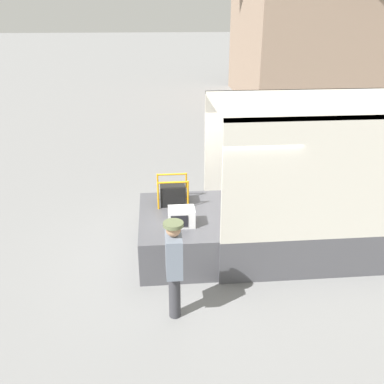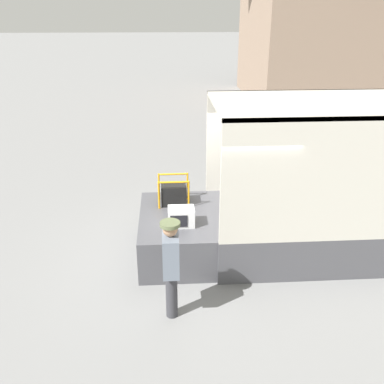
# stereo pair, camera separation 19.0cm
# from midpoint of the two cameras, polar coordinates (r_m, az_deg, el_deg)

# --- Properties ---
(ground_plane) EXTENTS (160.00, 160.00, 0.00)m
(ground_plane) POSITION_cam_midpoint_polar(r_m,az_deg,el_deg) (8.58, 3.15, -7.73)
(ground_plane) COLOR gray
(tailgate_deck) EXTENTS (1.37, 2.20, 0.80)m
(tailgate_deck) POSITION_cam_midpoint_polar(r_m,az_deg,el_deg) (8.33, -1.50, -5.53)
(tailgate_deck) COLOR #4C4C51
(tailgate_deck) RESTS_ON ground
(microwave) EXTENTS (0.47, 0.37, 0.33)m
(microwave) POSITION_cam_midpoint_polar(r_m,az_deg,el_deg) (7.70, -0.74, -3.31)
(microwave) COLOR white
(microwave) RESTS_ON tailgate_deck
(portable_generator) EXTENTS (0.61, 0.47, 0.56)m
(portable_generator) POSITION_cam_midpoint_polar(r_m,az_deg,el_deg) (8.52, -1.71, -0.22)
(portable_generator) COLOR black
(portable_generator) RESTS_ON tailgate_deck
(worker_person) EXTENTS (0.29, 0.44, 1.64)m
(worker_person) POSITION_cam_midpoint_polar(r_m,az_deg,el_deg) (6.38, -1.97, -9.15)
(worker_person) COLOR #38383D
(worker_person) RESTS_ON ground
(house_backdrop) EXTENTS (8.90, 8.13, 9.12)m
(house_backdrop) POSITION_cam_midpoint_polar(r_m,az_deg,el_deg) (24.08, 19.24, 22.77)
(house_backdrop) COLOR gray
(house_backdrop) RESTS_ON ground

